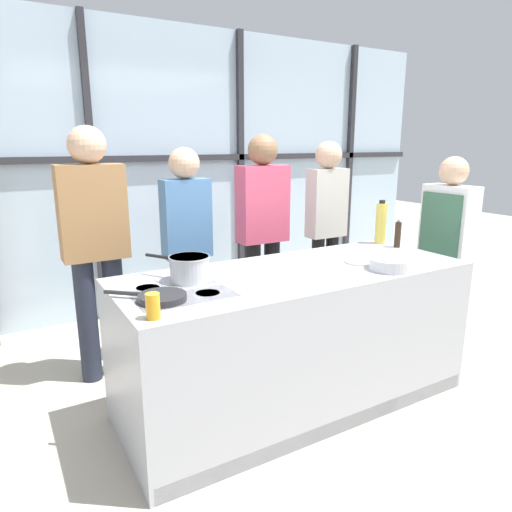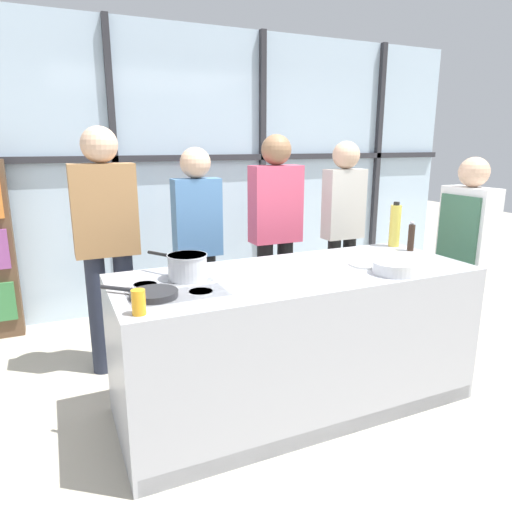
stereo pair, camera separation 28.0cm
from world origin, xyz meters
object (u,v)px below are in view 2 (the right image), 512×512
Objects in this scene: oil_bottle at (395,225)px; pepper_grinder at (411,237)px; spectator_center_right at (275,226)px; spectator_far_right at (343,221)px; frying_pan at (153,294)px; white_plate at (367,264)px; spectator_center_left at (198,237)px; juice_glass_near at (139,302)px; mixing_bowl at (395,267)px; spectator_far_left at (107,236)px; chef at (465,248)px; saucepan at (187,266)px.

oil_bottle is 0.18m from pepper_grinder.
spectator_center_right reaches higher than spectator_far_right.
spectator_center_right is 4.76× the size of frying_pan.
spectator_center_left is at bearing 128.53° from white_plate.
spectator_center_left reaches higher than juice_glass_near.
spectator_center_right is 1.68m from frying_pan.
oil_bottle is (0.51, 0.61, 0.12)m from mixing_bowl.
spectator_far_left is 1.11m from frying_pan.
spectator_far_right is 4.62× the size of frying_pan.
pepper_grinder is (1.96, 0.27, 0.08)m from frying_pan.
frying_pan is (-1.26, -1.10, -0.08)m from spectator_center_right.
pepper_grinder reaches higher than juice_glass_near.
mixing_bowl is at bearing -83.41° from white_plate.
frying_pan is (-2.44, -0.20, 0.03)m from chef.
spectator_far_left reaches higher than pepper_grinder.
chef is 0.88× the size of spectator_far_left.
spectator_far_left is 1.09× the size of spectator_center_left.
saucepan reaches higher than mixing_bowl.
spectator_far_right is at bearing 27.05° from saucepan.
spectator_center_left is at bearing 69.17° from saucepan.
spectator_center_left is at bearing 148.83° from pepper_grinder.
spectator_center_right is 1.90m from juice_glass_near.
frying_pan is at bearing -136.04° from saucepan.
saucepan is at bearing 88.81° from chef.
mixing_bowl is (0.03, -0.23, 0.03)m from white_plate.
frying_pan is (-0.58, -1.10, -0.04)m from spectator_center_left.
chef reaches higher than white_plate.
mixing_bowl is at bearing -130.15° from oil_bottle.
frying_pan is at bearing -167.24° from oil_bottle.
mixing_bowl is (0.18, -1.27, -0.06)m from spectator_center_right.
spectator_center_right is (-1.18, 0.90, 0.11)m from chef.
frying_pan is 0.95× the size of saucepan.
spectator_far_left is 0.68m from spectator_center_left.
pepper_grinder is at bearing 130.04° from spectator_center_right.
frying_pan is at bearing 41.25° from spectator_center_right.
spectator_center_left is 1.52m from oil_bottle.
saucepan is at bearing 170.98° from white_plate.
oil_bottle is 2.86× the size of juice_glass_near.
mixing_bowl is at bearing 68.55° from spectator_far_right.
juice_glass_near is (-2.07, -0.49, -0.04)m from pepper_grinder.
saucepan is at bearing 112.23° from spectator_far_left.
spectator_far_right reaches higher than oil_bottle.
saucepan is 1.13× the size of oil_bottle.
spectator_far_left reaches higher than mixing_bowl.
chef is at bearing -1.19° from saucepan.
chef is 0.90× the size of spectator_center_right.
spectator_far_left is 5.26× the size of oil_bottle.
saucepan is at bearing 43.96° from frying_pan.
white_plate is at bearing 10.52° from juice_glass_near.
oil_bottle is at bearing 136.16° from spectator_center_right.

